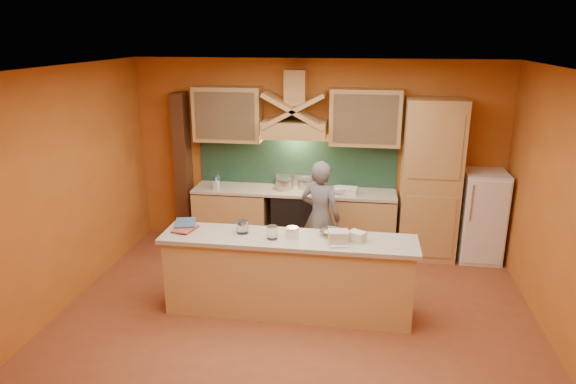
# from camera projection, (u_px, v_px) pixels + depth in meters

# --- Properties ---
(floor) EXTENTS (5.50, 5.00, 0.01)m
(floor) POSITION_uv_depth(u_px,v_px,m) (293.00, 326.00, 5.76)
(floor) COLOR brown
(floor) RESTS_ON ground
(ceiling) EXTENTS (5.50, 5.00, 0.01)m
(ceiling) POSITION_uv_depth(u_px,v_px,m) (294.00, 71.00, 4.92)
(ceiling) COLOR white
(ceiling) RESTS_ON wall_back
(wall_back) EXTENTS (5.50, 0.02, 2.80)m
(wall_back) POSITION_uv_depth(u_px,v_px,m) (316.00, 154.00, 7.70)
(wall_back) COLOR #BC6524
(wall_back) RESTS_ON floor
(wall_front) EXTENTS (5.50, 0.02, 2.80)m
(wall_front) POSITION_uv_depth(u_px,v_px,m) (233.00, 348.00, 2.98)
(wall_front) COLOR #BC6524
(wall_front) RESTS_ON floor
(wall_left) EXTENTS (0.02, 5.00, 2.80)m
(wall_left) POSITION_uv_depth(u_px,v_px,m) (50.00, 196.00, 5.73)
(wall_left) COLOR #BC6524
(wall_left) RESTS_ON floor
(wall_right) EXTENTS (0.02, 5.00, 2.80)m
(wall_right) POSITION_uv_depth(u_px,v_px,m) (575.00, 222.00, 4.95)
(wall_right) COLOR #BC6524
(wall_right) RESTS_ON floor
(base_cabinet_left) EXTENTS (1.10, 0.60, 0.86)m
(base_cabinet_left) POSITION_uv_depth(u_px,v_px,m) (233.00, 217.00, 7.89)
(base_cabinet_left) COLOR tan
(base_cabinet_left) RESTS_ON floor
(base_cabinet_right) EXTENTS (1.10, 0.60, 0.86)m
(base_cabinet_right) POSITION_uv_depth(u_px,v_px,m) (357.00, 224.00, 7.61)
(base_cabinet_right) COLOR tan
(base_cabinet_right) RESTS_ON floor
(counter_top) EXTENTS (3.00, 0.62, 0.04)m
(counter_top) POSITION_uv_depth(u_px,v_px,m) (294.00, 191.00, 7.61)
(counter_top) COLOR #BDB3A0
(counter_top) RESTS_ON base_cabinet_left
(stove) EXTENTS (0.60, 0.58, 0.90)m
(stove) POSITION_uv_depth(u_px,v_px,m) (294.00, 219.00, 7.74)
(stove) COLOR black
(stove) RESTS_ON floor
(backsplash) EXTENTS (3.00, 0.03, 0.70)m
(backsplash) POSITION_uv_depth(u_px,v_px,m) (297.00, 163.00, 7.77)
(backsplash) COLOR #193829
(backsplash) RESTS_ON wall_back
(range_hood) EXTENTS (0.92, 0.50, 0.24)m
(range_hood) POSITION_uv_depth(u_px,v_px,m) (295.00, 129.00, 7.38)
(range_hood) COLOR tan
(range_hood) RESTS_ON wall_back
(hood_chimney) EXTENTS (0.30, 0.30, 0.50)m
(hood_chimney) POSITION_uv_depth(u_px,v_px,m) (296.00, 87.00, 7.30)
(hood_chimney) COLOR tan
(hood_chimney) RESTS_ON wall_back
(upper_cabinet_left) EXTENTS (1.00, 0.35, 0.80)m
(upper_cabinet_left) POSITION_uv_depth(u_px,v_px,m) (228.00, 114.00, 7.54)
(upper_cabinet_left) COLOR tan
(upper_cabinet_left) RESTS_ON wall_back
(upper_cabinet_right) EXTENTS (1.00, 0.35, 0.80)m
(upper_cabinet_right) POSITION_uv_depth(u_px,v_px,m) (365.00, 117.00, 7.26)
(upper_cabinet_right) COLOR tan
(upper_cabinet_right) RESTS_ON wall_back
(pantry_column) EXTENTS (0.80, 0.60, 2.30)m
(pantry_column) POSITION_uv_depth(u_px,v_px,m) (430.00, 180.00, 7.26)
(pantry_column) COLOR tan
(pantry_column) RESTS_ON floor
(fridge) EXTENTS (0.58, 0.60, 1.30)m
(fridge) POSITION_uv_depth(u_px,v_px,m) (481.00, 216.00, 7.30)
(fridge) COLOR white
(fridge) RESTS_ON floor
(trim_column_left) EXTENTS (0.20, 0.30, 2.30)m
(trim_column_left) POSITION_uv_depth(u_px,v_px,m) (183.00, 168.00, 7.93)
(trim_column_left) COLOR #472816
(trim_column_left) RESTS_ON floor
(island_body) EXTENTS (2.80, 0.55, 0.88)m
(island_body) POSITION_uv_depth(u_px,v_px,m) (288.00, 278.00, 5.93)
(island_body) COLOR #E1B773
(island_body) RESTS_ON floor
(island_top) EXTENTS (2.90, 0.62, 0.05)m
(island_top) POSITION_uv_depth(u_px,v_px,m) (288.00, 239.00, 5.78)
(island_top) COLOR #BDB3A0
(island_top) RESTS_ON island_body
(person) EXTENTS (0.66, 0.54, 1.56)m
(person) POSITION_uv_depth(u_px,v_px,m) (320.00, 217.00, 6.89)
(person) COLOR slate
(person) RESTS_ON floor
(pot_large) EXTENTS (0.34, 0.34, 0.15)m
(pot_large) POSITION_uv_depth(u_px,v_px,m) (284.00, 185.00, 7.62)
(pot_large) COLOR #B6B5BC
(pot_large) RESTS_ON stove
(pot_small) EXTENTS (0.26, 0.26, 0.15)m
(pot_small) POSITION_uv_depth(u_px,v_px,m) (304.00, 185.00, 7.64)
(pot_small) COLOR silver
(pot_small) RESTS_ON stove
(soap_bottle_a) EXTENTS (0.09, 0.09, 0.17)m
(soap_bottle_a) POSITION_uv_depth(u_px,v_px,m) (216.00, 183.00, 7.61)
(soap_bottle_a) COLOR beige
(soap_bottle_a) RESTS_ON counter_top
(soap_bottle_b) EXTENTS (0.13, 0.13, 0.24)m
(soap_bottle_b) POSITION_uv_depth(u_px,v_px,m) (217.00, 179.00, 7.70)
(soap_bottle_b) COLOR #314D88
(soap_bottle_b) RESTS_ON counter_top
(bowl_back) EXTENTS (0.29, 0.29, 0.08)m
(bowl_back) POSITION_uv_depth(u_px,v_px,m) (340.00, 190.00, 7.43)
(bowl_back) COLOR silver
(bowl_back) RESTS_ON counter_top
(dish_rack) EXTENTS (0.27, 0.22, 0.09)m
(dish_rack) POSITION_uv_depth(u_px,v_px,m) (348.00, 190.00, 7.42)
(dish_rack) COLOR white
(dish_rack) RESTS_ON counter_top
(book_lower) EXTENTS (0.27, 0.33, 0.03)m
(book_lower) POSITION_uv_depth(u_px,v_px,m) (177.00, 228.00, 6.01)
(book_lower) COLOR #A7463B
(book_lower) RESTS_ON island_top
(book_upper) EXTENTS (0.32, 0.38, 0.02)m
(book_upper) POSITION_uv_depth(u_px,v_px,m) (175.00, 223.00, 6.10)
(book_upper) COLOR #3B5681
(book_upper) RESTS_ON island_top
(jar_large) EXTENTS (0.15, 0.15, 0.15)m
(jar_large) POSITION_uv_depth(u_px,v_px,m) (242.00, 227.00, 5.88)
(jar_large) COLOR silver
(jar_large) RESTS_ON island_top
(jar_small) EXTENTS (0.16, 0.16, 0.15)m
(jar_small) POSITION_uv_depth(u_px,v_px,m) (272.00, 232.00, 5.71)
(jar_small) COLOR white
(jar_small) RESTS_ON island_top
(kitchen_scale) EXTENTS (0.14, 0.14, 0.10)m
(kitchen_scale) POSITION_uv_depth(u_px,v_px,m) (292.00, 233.00, 5.76)
(kitchen_scale) COLOR white
(kitchen_scale) RESTS_ON island_top
(mixing_bowl) EXTENTS (0.33, 0.33, 0.06)m
(mixing_bowl) POSITION_uv_depth(u_px,v_px,m) (332.00, 233.00, 5.83)
(mixing_bowl) COLOR silver
(mixing_bowl) RESTS_ON island_top
(cloth) EXTENTS (0.25, 0.21, 0.01)m
(cloth) POSITION_uv_depth(u_px,v_px,m) (339.00, 245.00, 5.56)
(cloth) COLOR beige
(cloth) RESTS_ON island_top
(grocery_bag_a) EXTENTS (0.24, 0.20, 0.14)m
(grocery_bag_a) POSITION_uv_depth(u_px,v_px,m) (338.00, 237.00, 5.60)
(grocery_bag_a) COLOR beige
(grocery_bag_a) RESTS_ON island_top
(grocery_bag_b) EXTENTS (0.22, 0.21, 0.11)m
(grocery_bag_b) POSITION_uv_depth(u_px,v_px,m) (357.00, 236.00, 5.66)
(grocery_bag_b) COLOR beige
(grocery_bag_b) RESTS_ON island_top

